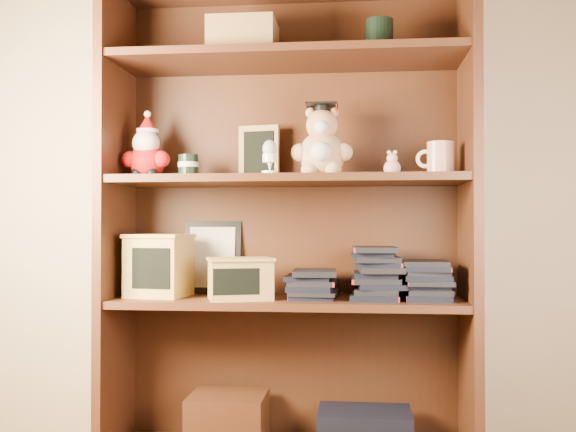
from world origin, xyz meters
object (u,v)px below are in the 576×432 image
object	(u,v)px
teacher_mug	(440,159)
treats_box	(159,265)
grad_teddy_bear	(322,148)
bookcase	(289,228)

from	to	relation	value
teacher_mug	treats_box	bearing A→B (deg)	-179.94
grad_teddy_bear	treats_box	bearing A→B (deg)	179.32
grad_teddy_bear	teacher_mug	bearing A→B (deg)	1.12
teacher_mug	bookcase	bearing A→B (deg)	174.16
bookcase	teacher_mug	size ratio (longest dim) A/B	13.11
grad_teddy_bear	teacher_mug	world-z (taller)	grad_teddy_bear
grad_teddy_bear	treats_box	xyz separation A→B (m)	(-0.55, 0.01, -0.39)
bookcase	grad_teddy_bear	world-z (taller)	bookcase
bookcase	grad_teddy_bear	distance (m)	0.29
teacher_mug	treats_box	xyz separation A→B (m)	(-0.93, -0.00, -0.35)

